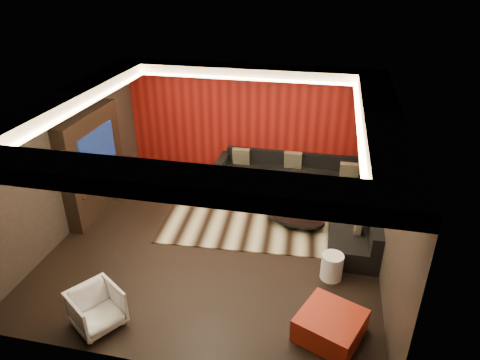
% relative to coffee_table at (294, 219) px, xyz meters
% --- Properties ---
extents(floor, '(6.00, 6.00, 0.02)m').
position_rel_coffee_table_xyz_m(floor, '(-1.39, -0.86, -0.14)').
color(floor, black).
rests_on(floor, ground).
extents(ceiling, '(6.00, 6.00, 0.02)m').
position_rel_coffee_table_xyz_m(ceiling, '(-1.39, -0.86, 2.68)').
color(ceiling, silver).
rests_on(ceiling, ground).
extents(wall_back, '(6.00, 0.02, 2.80)m').
position_rel_coffee_table_xyz_m(wall_back, '(-1.39, 2.15, 1.27)').
color(wall_back, black).
rests_on(wall_back, ground).
extents(wall_left, '(0.02, 6.00, 2.80)m').
position_rel_coffee_table_xyz_m(wall_left, '(-4.40, -0.86, 1.27)').
color(wall_left, black).
rests_on(wall_left, ground).
extents(wall_right, '(0.02, 6.00, 2.80)m').
position_rel_coffee_table_xyz_m(wall_right, '(1.62, -0.86, 1.27)').
color(wall_right, black).
rests_on(wall_right, ground).
extents(red_feature_wall, '(5.98, 0.05, 2.78)m').
position_rel_coffee_table_xyz_m(red_feature_wall, '(-1.39, 2.11, 1.27)').
color(red_feature_wall, '#6B0C0A').
rests_on(red_feature_wall, ground).
extents(soffit_back, '(6.00, 0.60, 0.22)m').
position_rel_coffee_table_xyz_m(soffit_back, '(-1.39, 1.84, 2.56)').
color(soffit_back, silver).
rests_on(soffit_back, ground).
extents(soffit_front, '(6.00, 0.60, 0.22)m').
position_rel_coffee_table_xyz_m(soffit_front, '(-1.39, -3.56, 2.56)').
color(soffit_front, silver).
rests_on(soffit_front, ground).
extents(soffit_left, '(0.60, 4.80, 0.22)m').
position_rel_coffee_table_xyz_m(soffit_left, '(-4.09, -0.86, 2.56)').
color(soffit_left, silver).
rests_on(soffit_left, ground).
extents(soffit_right, '(0.60, 4.80, 0.22)m').
position_rel_coffee_table_xyz_m(soffit_right, '(1.31, -0.86, 2.56)').
color(soffit_right, silver).
rests_on(soffit_right, ground).
extents(cove_back, '(4.80, 0.08, 0.04)m').
position_rel_coffee_table_xyz_m(cove_back, '(-1.39, 1.50, 2.47)').
color(cove_back, '#FFD899').
rests_on(cove_back, ground).
extents(cove_front, '(4.80, 0.08, 0.04)m').
position_rel_coffee_table_xyz_m(cove_front, '(-1.39, -3.22, 2.47)').
color(cove_front, '#FFD899').
rests_on(cove_front, ground).
extents(cove_left, '(0.08, 4.80, 0.04)m').
position_rel_coffee_table_xyz_m(cove_left, '(-3.75, -0.86, 2.47)').
color(cove_left, '#FFD899').
rests_on(cove_left, ground).
extents(cove_right, '(0.08, 4.80, 0.04)m').
position_rel_coffee_table_xyz_m(cove_right, '(0.97, -0.86, 2.47)').
color(cove_right, '#FFD899').
rests_on(cove_right, ground).
extents(tv_surround, '(0.30, 2.00, 2.20)m').
position_rel_coffee_table_xyz_m(tv_surround, '(-4.24, -0.26, 0.97)').
color(tv_surround, black).
rests_on(tv_surround, ground).
extents(tv_screen, '(0.04, 1.30, 0.80)m').
position_rel_coffee_table_xyz_m(tv_screen, '(-4.08, -0.26, 1.32)').
color(tv_screen, black).
rests_on(tv_screen, ground).
extents(tv_shelf, '(0.04, 1.60, 0.04)m').
position_rel_coffee_table_xyz_m(tv_shelf, '(-4.08, -0.26, 0.57)').
color(tv_shelf, black).
rests_on(tv_shelf, ground).
extents(rug, '(4.17, 3.24, 0.02)m').
position_rel_coffee_table_xyz_m(rug, '(-0.74, 0.38, -0.12)').
color(rug, '#BDB38A').
rests_on(rug, floor).
extents(coffee_table, '(1.65, 1.65, 0.22)m').
position_rel_coffee_table_xyz_m(coffee_table, '(0.00, 0.00, 0.00)').
color(coffee_table, black).
rests_on(coffee_table, rug).
extents(drum_stool, '(0.37, 0.37, 0.40)m').
position_rel_coffee_table_xyz_m(drum_stool, '(-1.15, 0.57, 0.09)').
color(drum_stool, black).
rests_on(drum_stool, rug).
extents(striped_pouf, '(0.60, 0.60, 0.33)m').
position_rel_coffee_table_xyz_m(striped_pouf, '(-2.49, 0.63, 0.05)').
color(striped_pouf, beige).
rests_on(striped_pouf, rug).
extents(white_side_table, '(0.49, 0.49, 0.47)m').
position_rel_coffee_table_xyz_m(white_side_table, '(0.79, -1.53, 0.10)').
color(white_side_table, white).
rests_on(white_side_table, floor).
extents(orange_ottoman, '(1.12, 1.12, 0.38)m').
position_rel_coffee_table_xyz_m(orange_ottoman, '(0.80, -2.84, 0.06)').
color(orange_ottoman, '#AB2B16').
rests_on(orange_ottoman, floor).
extents(armchair, '(0.94, 0.94, 0.63)m').
position_rel_coffee_table_xyz_m(armchair, '(-2.59, -3.36, 0.18)').
color(armchair, silver).
rests_on(armchair, floor).
extents(sectional_sofa, '(3.65, 3.50, 0.75)m').
position_rel_coffee_table_xyz_m(sectional_sofa, '(0.34, 1.01, 0.13)').
color(sectional_sofa, black).
rests_on(sectional_sofa, floor).
extents(throw_pillows, '(3.05, 2.79, 0.50)m').
position_rel_coffee_table_xyz_m(throw_pillows, '(0.36, 1.02, 0.49)').
color(throw_pillows, tan).
rests_on(throw_pillows, sectional_sofa).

